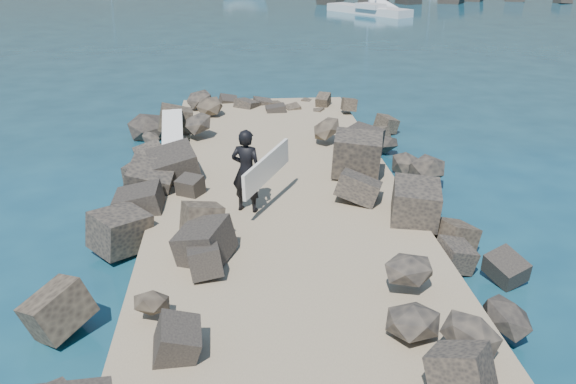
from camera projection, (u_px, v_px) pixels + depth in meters
name	position (u px, v px, depth m)	size (l,w,h in m)	color
ground	(284.00, 237.00, 14.57)	(800.00, 800.00, 0.00)	#0F384C
jetty	(292.00, 267.00, 12.60)	(6.00, 26.00, 0.60)	#8C7759
riprap_left	(145.00, 252.00, 12.78)	(2.60, 22.00, 1.00)	black
riprap_right	(430.00, 242.00, 13.21)	(2.60, 22.00, 1.00)	black
surfboard_resting	(173.00, 132.00, 18.73)	(0.59, 2.37, 0.08)	white
surfer_with_board	(249.00, 170.00, 14.14)	(1.42, 2.12, 1.89)	black
sailboat_c	(369.00, 10.00, 57.12)	(6.60, 8.36, 10.45)	silver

